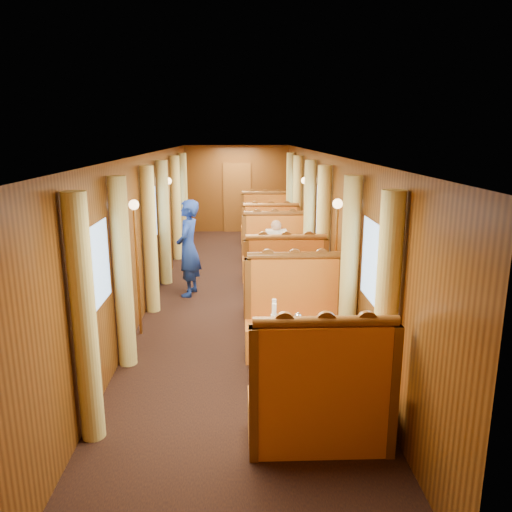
{
  "coord_description": "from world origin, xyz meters",
  "views": [
    {
      "loc": [
        0.02,
        -8.57,
        2.83
      ],
      "look_at": [
        0.28,
        -1.36,
        1.05
      ],
      "focal_mm": 35.0,
      "sensor_mm": 36.0,
      "label": 1
    }
  ],
  "objects_px": {
    "banquette_far_fwd": "(270,242)",
    "fruit_plate": "(334,331)",
    "teapot_left": "(293,328)",
    "rose_vase_mid": "(279,244)",
    "banquette_far_aft": "(265,226)",
    "teapot_right": "(303,329)",
    "table_far": "(268,235)",
    "banquette_mid_aft": "(275,258)",
    "banquette_mid_fwd": "(285,289)",
    "passenger": "(276,245)",
    "banquette_near_fwd": "(320,405)",
    "table_mid": "(279,274)",
    "rose_vase_far": "(269,213)",
    "teapot_back": "(298,321)",
    "banquette_near_aft": "(295,323)",
    "table_near": "(305,361)",
    "tea_tray": "(295,330)",
    "steward": "(188,248)"
  },
  "relations": [
    {
      "from": "teapot_right",
      "to": "fruit_plate",
      "type": "height_order",
      "value": "teapot_right"
    },
    {
      "from": "banquette_near_aft",
      "to": "fruit_plate",
      "type": "xyz_separation_m",
      "value": [
        0.28,
        -1.14,
        0.35
      ]
    },
    {
      "from": "banquette_far_aft",
      "to": "teapot_right",
      "type": "xyz_separation_m",
      "value": [
        -0.05,
        -8.16,
        0.38
      ]
    },
    {
      "from": "table_near",
      "to": "table_mid",
      "type": "bearing_deg",
      "value": 90.0
    },
    {
      "from": "banquette_mid_aft",
      "to": "teapot_left",
      "type": "distance_m",
      "value": 4.66
    },
    {
      "from": "teapot_back",
      "to": "rose_vase_far",
      "type": "height_order",
      "value": "rose_vase_far"
    },
    {
      "from": "banquette_far_fwd",
      "to": "teapot_back",
      "type": "distance_m",
      "value": 5.92
    },
    {
      "from": "banquette_mid_fwd",
      "to": "teapot_left",
      "type": "height_order",
      "value": "banquette_mid_fwd"
    },
    {
      "from": "banquette_mid_aft",
      "to": "banquette_far_aft",
      "type": "height_order",
      "value": "same"
    },
    {
      "from": "teapot_right",
      "to": "table_far",
      "type": "bearing_deg",
      "value": 91.78
    },
    {
      "from": "banquette_near_aft",
      "to": "teapot_back",
      "type": "bearing_deg",
      "value": -94.92
    },
    {
      "from": "fruit_plate",
      "to": "banquette_far_fwd",
      "type": "bearing_deg",
      "value": 92.64
    },
    {
      "from": "teapot_right",
      "to": "rose_vase_mid",
      "type": "height_order",
      "value": "rose_vase_mid"
    },
    {
      "from": "banquette_far_aft",
      "to": "teapot_left",
      "type": "xyz_separation_m",
      "value": [
        -0.15,
        -8.14,
        0.4
      ]
    },
    {
      "from": "banquette_near_fwd",
      "to": "table_far",
      "type": "relative_size",
      "value": 1.28
    },
    {
      "from": "banquette_near_fwd",
      "to": "rose_vase_mid",
      "type": "distance_m",
      "value": 4.53
    },
    {
      "from": "banquette_mid_fwd",
      "to": "passenger",
      "type": "bearing_deg",
      "value": 90.0
    },
    {
      "from": "table_far",
      "to": "passenger",
      "type": "relative_size",
      "value": 1.38
    },
    {
      "from": "banquette_mid_fwd",
      "to": "steward",
      "type": "bearing_deg",
      "value": 147.01
    },
    {
      "from": "banquette_mid_fwd",
      "to": "table_far",
      "type": "relative_size",
      "value": 1.28
    },
    {
      "from": "table_mid",
      "to": "rose_vase_mid",
      "type": "bearing_deg",
      "value": -139.92
    },
    {
      "from": "banquette_near_fwd",
      "to": "table_mid",
      "type": "height_order",
      "value": "banquette_near_fwd"
    },
    {
      "from": "banquette_near_fwd",
      "to": "banquette_far_aft",
      "type": "bearing_deg",
      "value": 90.0
    },
    {
      "from": "banquette_far_fwd",
      "to": "tea_tray",
      "type": "xyz_separation_m",
      "value": [
        -0.12,
        -6.03,
        0.33
      ]
    },
    {
      "from": "table_far",
      "to": "banquette_far_aft",
      "type": "distance_m",
      "value": 1.02
    },
    {
      "from": "teapot_right",
      "to": "passenger",
      "type": "height_order",
      "value": "passenger"
    },
    {
      "from": "teapot_left",
      "to": "rose_vase_mid",
      "type": "bearing_deg",
      "value": 93.64
    },
    {
      "from": "banquette_mid_fwd",
      "to": "banquette_far_aft",
      "type": "bearing_deg",
      "value": 90.0
    },
    {
      "from": "banquette_far_aft",
      "to": "table_near",
      "type": "bearing_deg",
      "value": -90.0
    },
    {
      "from": "banquette_near_aft",
      "to": "banquette_mid_fwd",
      "type": "xyz_separation_m",
      "value": [
        0.0,
        1.47,
        0.0
      ]
    },
    {
      "from": "banquette_far_fwd",
      "to": "fruit_plate",
      "type": "bearing_deg",
      "value": -87.36
    },
    {
      "from": "table_near",
      "to": "banquette_near_fwd",
      "type": "height_order",
      "value": "banquette_near_fwd"
    },
    {
      "from": "table_mid",
      "to": "banquette_far_aft",
      "type": "distance_m",
      "value": 4.51
    },
    {
      "from": "banquette_near_aft",
      "to": "rose_vase_far",
      "type": "height_order",
      "value": "banquette_near_aft"
    },
    {
      "from": "banquette_near_aft",
      "to": "passenger",
      "type": "distance_m",
      "value": 3.29
    },
    {
      "from": "teapot_left",
      "to": "banquette_near_fwd",
      "type": "bearing_deg",
      "value": -74.36
    },
    {
      "from": "banquette_far_aft",
      "to": "teapot_right",
      "type": "relative_size",
      "value": 9.33
    },
    {
      "from": "teapot_right",
      "to": "tea_tray",
      "type": "bearing_deg",
      "value": 128.24
    },
    {
      "from": "rose_vase_mid",
      "to": "banquette_near_aft",
      "type": "bearing_deg",
      "value": -89.57
    },
    {
      "from": "banquette_mid_aft",
      "to": "fruit_plate",
      "type": "height_order",
      "value": "banquette_mid_aft"
    },
    {
      "from": "table_far",
      "to": "banquette_mid_aft",
      "type": "bearing_deg",
      "value": -90.0
    },
    {
      "from": "banquette_mid_aft",
      "to": "teapot_left",
      "type": "xyz_separation_m",
      "value": [
        -0.15,
        -4.64,
        0.4
      ]
    },
    {
      "from": "banquette_far_fwd",
      "to": "teapot_right",
      "type": "xyz_separation_m",
      "value": [
        -0.05,
        -6.13,
        0.38
      ]
    },
    {
      "from": "teapot_back",
      "to": "rose_vase_mid",
      "type": "relative_size",
      "value": 0.41
    },
    {
      "from": "teapot_right",
      "to": "passenger",
      "type": "relative_size",
      "value": 0.19
    },
    {
      "from": "teapot_left",
      "to": "passenger",
      "type": "distance_m",
      "value": 4.42
    },
    {
      "from": "banquette_near_aft",
      "to": "teapot_left",
      "type": "bearing_deg",
      "value": -97.65
    },
    {
      "from": "banquette_far_aft",
      "to": "rose_vase_far",
      "type": "distance_m",
      "value": 1.16
    },
    {
      "from": "table_near",
      "to": "passenger",
      "type": "relative_size",
      "value": 1.38
    },
    {
      "from": "tea_tray",
      "to": "fruit_plate",
      "type": "bearing_deg",
      "value": -10.35
    }
  ]
}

